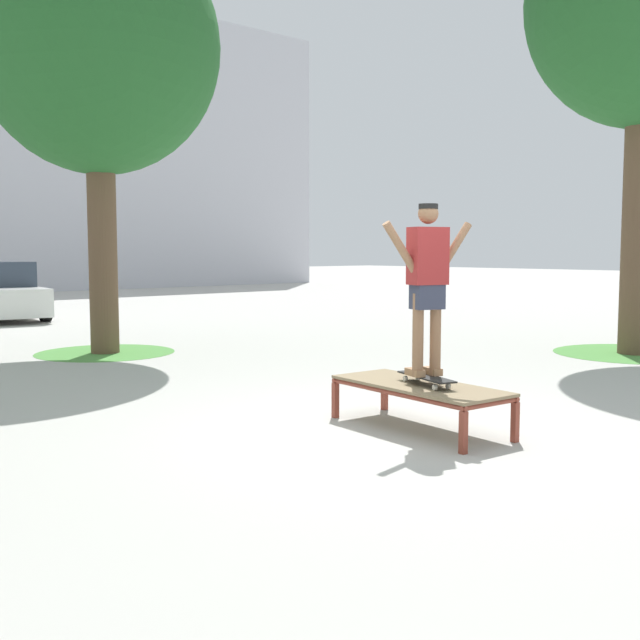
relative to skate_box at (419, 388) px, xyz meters
name	(u,v)px	position (x,y,z in m)	size (l,w,h in m)	color
ground_plane	(389,429)	(-0.23, 0.19, -0.41)	(120.00, 120.00, 0.00)	#B7B5AD
skate_box	(419,388)	(0.00, 0.00, 0.00)	(0.92, 1.96, 0.46)	brown
skateboard	(426,377)	(-0.01, -0.09, 0.12)	(0.44, 0.82, 0.09)	black
skater	(427,277)	(-0.01, -0.09, 1.12)	(0.97, 0.40, 1.69)	#8E6647
grass_patch_near_right	(635,353)	(7.12, 1.27, -0.41)	(2.75, 2.75, 0.01)	#519342
tree_mid_back	(98,47)	(0.28, 7.50, 4.81)	(4.14, 4.14, 7.43)	brown
grass_patch_mid_back	(105,353)	(0.28, 7.50, -0.41)	(2.40, 2.40, 0.01)	#519342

